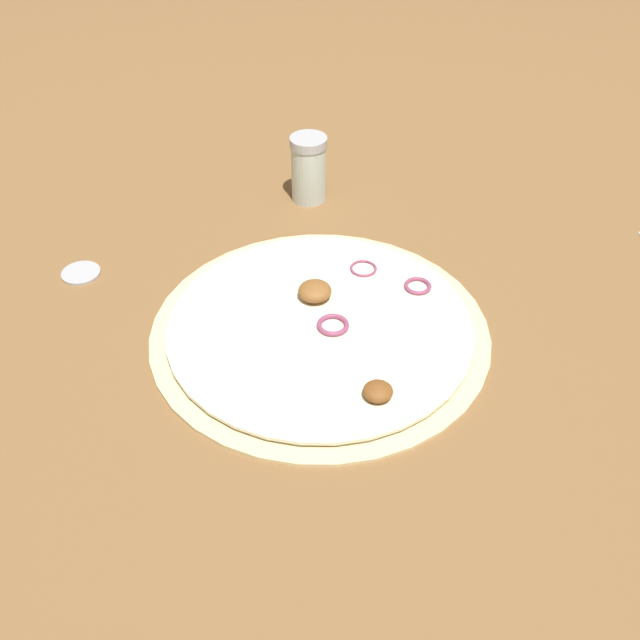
{
  "coord_description": "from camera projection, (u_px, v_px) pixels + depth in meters",
  "views": [
    {
      "loc": [
        0.58,
        0.18,
        0.54
      ],
      "look_at": [
        0.0,
        0.0,
        0.02
      ],
      "focal_mm": 42.0,
      "sensor_mm": 36.0,
      "label": 1
    }
  ],
  "objects": [
    {
      "name": "ground_plane",
      "position": [
        320.0,
        333.0,
        0.82
      ],
      "size": [
        3.0,
        3.0,
        0.0
      ],
      "primitive_type": "plane",
      "color": "brown"
    },
    {
      "name": "pizza",
      "position": [
        321.0,
        328.0,
        0.81
      ],
      "size": [
        0.37,
        0.37,
        0.03
      ],
      "color": "beige",
      "rests_on": "ground_plane"
    },
    {
      "name": "loose_cap",
      "position": [
        81.0,
        272.0,
        0.89
      ],
      "size": [
        0.05,
        0.05,
        0.01
      ],
      "color": "#B2B2B7",
      "rests_on": "ground_plane"
    },
    {
      "name": "spice_jar",
      "position": [
        309.0,
        169.0,
        1.0
      ],
      "size": [
        0.05,
        0.05,
        0.09
      ],
      "color": "silver",
      "rests_on": "ground_plane"
    }
  ]
}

